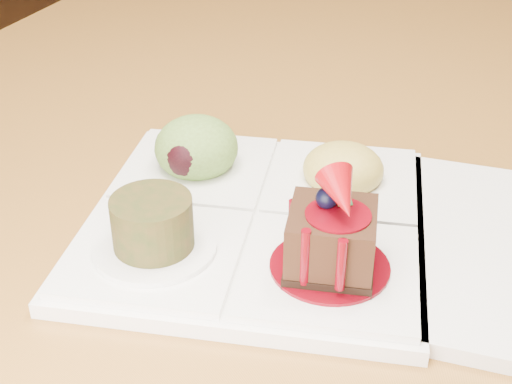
% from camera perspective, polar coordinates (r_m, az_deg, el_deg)
% --- Properties ---
extents(dining_table, '(1.00, 1.80, 0.75)m').
position_cam_1_polar(dining_table, '(0.87, 7.36, 4.66)').
color(dining_table, '#9D6328').
rests_on(dining_table, ground).
extents(sampler_plate, '(0.30, 0.30, 0.10)m').
position_cam_1_polar(sampler_plate, '(0.56, -0.14, -1.06)').
color(sampler_plate, white).
rests_on(sampler_plate, dining_table).
extents(second_plate, '(0.25, 0.25, 0.01)m').
position_cam_1_polar(second_plate, '(0.56, 16.69, -4.24)').
color(second_plate, white).
rests_on(second_plate, dining_table).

